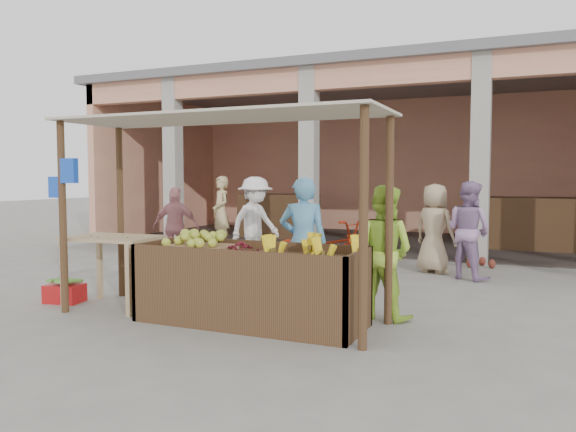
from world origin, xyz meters
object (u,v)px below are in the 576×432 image
at_px(fruit_stall, 251,289).
at_px(side_table, 113,247).
at_px(vendor_green, 383,248).
at_px(motorcycle, 324,250).
at_px(red_crate, 65,293).
at_px(vendor_blue, 303,238).

xyz_separation_m(fruit_stall, side_table, (-2.00, 0.02, 0.37)).
bearing_deg(side_table, vendor_green, 10.55).
height_order(side_table, vendor_green, vendor_green).
height_order(fruit_stall, motorcycle, motorcycle).
bearing_deg(fruit_stall, vendor_green, 32.94).
distance_m(red_crate, vendor_green, 4.26).
relative_size(fruit_stall, side_table, 2.21).
xyz_separation_m(side_table, red_crate, (-0.79, -0.05, -0.65)).
bearing_deg(red_crate, motorcycle, 32.08).
xyz_separation_m(vendor_blue, motorcycle, (-0.24, 1.43, -0.35)).
height_order(vendor_green, motorcycle, vendor_green).
height_order(fruit_stall, vendor_green, vendor_green).
height_order(fruit_stall, red_crate, fruit_stall).
bearing_deg(vendor_green, red_crate, 26.33).
distance_m(vendor_green, motorcycle, 2.07).
height_order(red_crate, vendor_blue, vendor_blue).
height_order(side_table, motorcycle, motorcycle).
bearing_deg(fruit_stall, red_crate, -179.38).
xyz_separation_m(red_crate, vendor_green, (4.10, 0.89, 0.71)).
xyz_separation_m(side_table, motorcycle, (2.00, 2.41, -0.23)).
bearing_deg(motorcycle, red_crate, 148.07).
bearing_deg(side_table, vendor_blue, 20.00).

